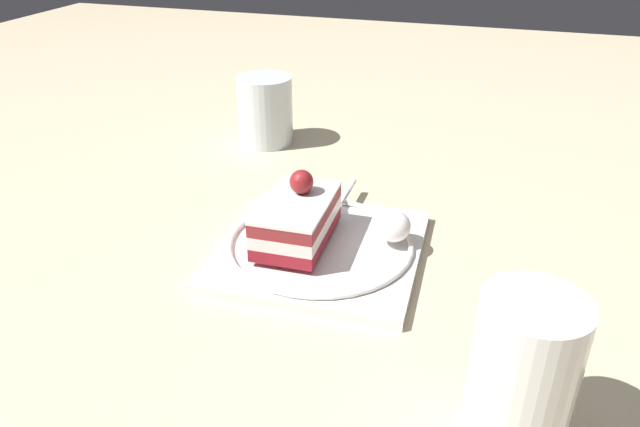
% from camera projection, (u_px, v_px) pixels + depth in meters
% --- Properties ---
extents(ground_plane, '(2.40, 2.40, 0.00)m').
position_uv_depth(ground_plane, '(336.00, 264.00, 0.58)').
color(ground_plane, beige).
extents(dessert_plate, '(0.20, 0.20, 0.02)m').
position_uv_depth(dessert_plate, '(320.00, 247.00, 0.60)').
color(dessert_plate, white).
rests_on(dessert_plate, ground_plane).
extents(cake_slice, '(0.07, 0.11, 0.07)m').
position_uv_depth(cake_slice, '(297.00, 218.00, 0.59)').
color(cake_slice, maroon).
rests_on(cake_slice, dessert_plate).
extents(whipped_cream_dollop, '(0.03, 0.03, 0.03)m').
position_uv_depth(whipped_cream_dollop, '(393.00, 226.00, 0.59)').
color(whipped_cream_dollop, white).
rests_on(whipped_cream_dollop, dessert_plate).
extents(fork, '(0.01, 0.11, 0.00)m').
position_uv_depth(fork, '(340.00, 202.00, 0.66)').
color(fork, silver).
rests_on(fork, dessert_plate).
extents(drink_glass_near, '(0.08, 0.08, 0.10)m').
position_uv_depth(drink_glass_near, '(265.00, 113.00, 0.84)').
color(drink_glass_near, silver).
rests_on(drink_glass_near, ground_plane).
extents(drink_glass_far, '(0.07, 0.07, 0.11)m').
position_uv_depth(drink_glass_far, '(521.00, 378.00, 0.38)').
color(drink_glass_far, white).
rests_on(drink_glass_far, ground_plane).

